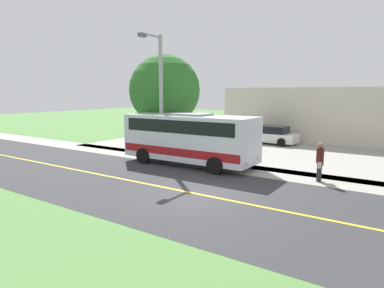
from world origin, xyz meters
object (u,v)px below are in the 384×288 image
pedestrian_with_bags (320,161)px  street_light_pole (160,92)px  commercial_building (358,114)px  parked_car_near (270,135)px  tree_curbside (165,90)px  shuttle_bus_front (189,136)px

pedestrian_with_bags → street_light_pole: street_light_pole is taller
commercial_building → pedestrian_with_bags: bearing=2.0°
parked_car_near → tree_curbside: size_ratio=0.66×
street_light_pole → parked_car_near: (-9.95, 3.36, -3.48)m
shuttle_bus_front → parked_car_near: size_ratio=1.77×
shuttle_bus_front → commercial_building: (-16.83, 6.55, 0.65)m
pedestrian_with_bags → tree_curbside: tree_curbside is taller
pedestrian_with_bags → parked_car_near: pedestrian_with_bags is taller
pedestrian_with_bags → commercial_building: size_ratio=0.08×
parked_car_near → commercial_building: size_ratio=0.21×
shuttle_bus_front → parked_car_near: bearing=174.5°
street_light_pole → tree_curbside: street_light_pole is taller
commercial_building → shuttle_bus_front: bearing=-21.3°
street_light_pole → commercial_building: 18.88m
pedestrian_with_bags → shuttle_bus_front: bearing=-87.9°
tree_curbside → commercial_building: bearing=143.0°
parked_car_near → tree_curbside: bearing=-33.8°
shuttle_bus_front → tree_curbside: bearing=-125.3°
pedestrian_with_bags → street_light_pole: (-0.04, -9.50, 3.19)m
shuttle_bus_front → commercial_building: commercial_building is taller
pedestrian_with_bags → street_light_pole: 10.02m
street_light_pole → parked_car_near: bearing=161.3°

